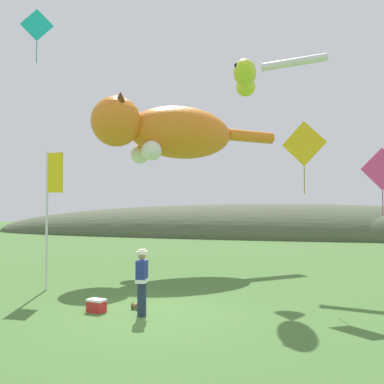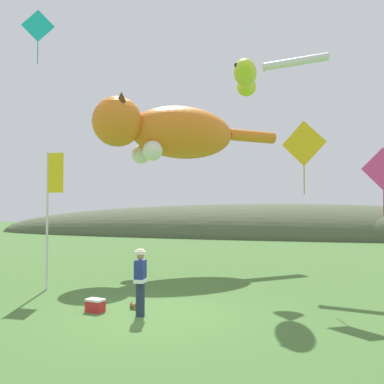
{
  "view_description": "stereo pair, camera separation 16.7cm",
  "coord_description": "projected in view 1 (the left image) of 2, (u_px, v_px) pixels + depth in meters",
  "views": [
    {
      "loc": [
        4.04,
        -10.88,
        2.91
      ],
      "look_at": [
        0.0,
        4.0,
        3.44
      ],
      "focal_mm": 40.0,
      "sensor_mm": 36.0,
      "label": 1
    },
    {
      "loc": [
        4.21,
        -10.84,
        2.91
      ],
      "look_at": [
        0.0,
        4.0,
        3.44
      ],
      "focal_mm": 40.0,
      "sensor_mm": 36.0,
      "label": 2
    }
  ],
  "objects": [
    {
      "name": "kite_diamond_pink",
      "position": [
        382.0,
        169.0,
        15.37
      ],
      "size": [
        1.52,
        0.38,
        2.45
      ],
      "color": "#E53F8C"
    },
    {
      "name": "kite_tube_streamer",
      "position": [
        293.0,
        62.0,
        19.66
      ],
      "size": [
        3.05,
        1.07,
        0.44
      ],
      "color": "white"
    },
    {
      "name": "festival_attendant",
      "position": [
        142.0,
        280.0,
        11.39
      ],
      "size": [
        0.3,
        0.44,
        1.77
      ],
      "color": "#232D47",
      "rests_on": "ground"
    },
    {
      "name": "kite_spool",
      "position": [
        135.0,
        306.0,
        12.12
      ],
      "size": [
        0.17,
        0.2,
        0.2
      ],
      "color": "olive",
      "rests_on": "ground"
    },
    {
      "name": "kite_fish_windsock",
      "position": [
        245.0,
        76.0,
        16.69
      ],
      "size": [
        1.22,
        3.16,
        0.95
      ],
      "color": "yellow"
    },
    {
      "name": "distant_hill_ridge",
      "position": [
        288.0,
        236.0,
        41.82
      ],
      "size": [
        62.57,
        13.42,
        6.4
      ],
      "color": "#4C563D",
      "rests_on": "ground"
    },
    {
      "name": "festival_banner_pole",
      "position": [
        51.0,
        199.0,
        14.95
      ],
      "size": [
        0.66,
        0.08,
        4.86
      ],
      "color": "silver",
      "rests_on": "ground"
    },
    {
      "name": "kite_diamond_teal",
      "position": [
        37.0,
        25.0,
        17.5
      ],
      "size": [
        1.22,
        0.58,
        2.24
      ],
      "color": "#19BFBF"
    },
    {
      "name": "picnic_cooler",
      "position": [
        96.0,
        306.0,
        11.8
      ],
      "size": [
        0.55,
        0.42,
        0.36
      ],
      "color": "red",
      "rests_on": "ground"
    },
    {
      "name": "kite_diamond_gold",
      "position": [
        304.0,
        144.0,
        13.98
      ],
      "size": [
        1.43,
        0.49,
        2.4
      ],
      "color": "yellow"
    },
    {
      "name": "kite_giant_cat",
      "position": [
        168.0,
        132.0,
        20.77
      ],
      "size": [
        7.89,
        7.34,
        3.03
      ],
      "color": "orange"
    },
    {
      "name": "ground_plane",
      "position": [
        153.0,
        315.0,
        11.46
      ],
      "size": [
        120.0,
        120.0,
        0.0
      ],
      "primitive_type": "plane",
      "color": "#477033"
    }
  ]
}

